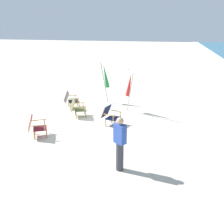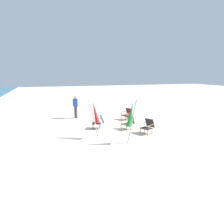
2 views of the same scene
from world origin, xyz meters
name	(u,v)px [view 1 (image 1 of 2)]	position (x,y,z in m)	size (l,w,h in m)	color
ground_plane	(82,123)	(0.00, 0.00, 0.00)	(80.00, 80.00, 0.00)	beige
beach_chair_front_left	(70,99)	(-1.81, -1.09, 0.43)	(0.83, 0.89, 0.81)	#28282D
beach_chair_front_right	(77,107)	(-0.69, -0.43, 0.43)	(0.79, 0.85, 0.81)	#515B33
beach_chair_mid_center	(36,126)	(1.57, -1.31, 0.43)	(0.80, 0.85, 0.82)	maroon
beach_chair_far_center	(110,115)	(-0.01, 1.19, 0.43)	(0.79, 0.86, 0.81)	#19234C
umbrella_furled_green	(106,77)	(-2.94, 0.44, 1.37)	(0.29, 0.51, 2.10)	#B7B2A8
umbrella_furled_red	(129,85)	(-1.61, 1.80, 1.31)	(0.79, 0.46, 2.01)	#B7B2A8
person_near_chairs	(120,144)	(3.29, 2.06, 0.84)	(0.36, 0.39, 1.63)	#383842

